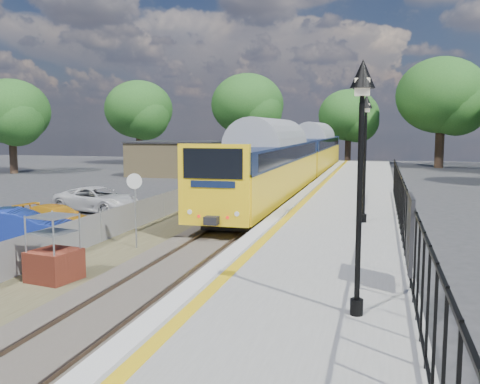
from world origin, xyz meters
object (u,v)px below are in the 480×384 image
(victorian_lamp_south, at_px, (361,129))
(victorian_lamp_north, at_px, (366,128))
(car_yellow, at_px, (57,218))
(brick_plinth, at_px, (54,250))
(car_white, at_px, (98,199))
(car_blue, at_px, (16,229))
(train, at_px, (298,155))
(speed_sign, at_px, (135,198))

(victorian_lamp_south, relative_size, victorian_lamp_north, 1.00)
(victorian_lamp_north, distance_m, car_yellow, 13.01)
(brick_plinth, xyz_separation_m, car_white, (-5.30, 11.72, -0.28))
(car_blue, height_order, car_yellow, car_blue)
(train, bearing_deg, car_yellow, -110.19)
(victorian_lamp_south, height_order, car_yellow, victorian_lamp_south)
(train, distance_m, brick_plinth, 26.23)
(victorian_lamp_south, height_order, victorian_lamp_north, same)
(car_blue, relative_size, car_white, 0.94)
(victorian_lamp_north, relative_size, car_blue, 1.05)
(victorian_lamp_south, bearing_deg, victorian_lamp_north, 91.15)
(brick_plinth, relative_size, car_white, 0.42)
(car_yellow, bearing_deg, speed_sign, -104.60)
(victorian_lamp_south, height_order, train, victorian_lamp_south)
(victorian_lamp_south, bearing_deg, brick_plinth, 159.79)
(car_white, bearing_deg, train, -17.27)
(brick_plinth, bearing_deg, car_blue, 138.46)
(victorian_lamp_north, xyz_separation_m, speed_sign, (-7.80, -2.58, -2.45))
(train, relative_size, speed_sign, 14.96)
(car_yellow, bearing_deg, car_blue, -160.48)
(car_yellow, xyz_separation_m, car_white, (-1.05, 5.16, 0.09))
(victorian_lamp_north, distance_m, car_white, 14.80)
(victorian_lamp_south, relative_size, car_white, 0.99)
(brick_plinth, bearing_deg, victorian_lamp_north, 40.07)
(victorian_lamp_south, bearing_deg, car_blue, 152.14)
(speed_sign, xyz_separation_m, car_white, (-5.71, 7.40, -1.20))
(car_yellow, height_order, car_white, car_white)
(victorian_lamp_north, height_order, train, victorian_lamp_north)
(victorian_lamp_south, relative_size, car_blue, 1.05)
(victorian_lamp_south, distance_m, car_white, 20.52)
(train, bearing_deg, victorian_lamp_north, -74.51)
(train, relative_size, brick_plinth, 21.13)
(train, height_order, speed_sign, train)
(car_blue, bearing_deg, speed_sign, -98.51)
(car_blue, xyz_separation_m, car_white, (-1.53, 8.38, -0.07))
(victorian_lamp_north, bearing_deg, car_white, 160.37)
(victorian_lamp_north, bearing_deg, car_blue, -163.45)
(victorian_lamp_south, xyz_separation_m, car_yellow, (-12.66, 9.66, -3.74))
(victorian_lamp_north, relative_size, car_yellow, 1.20)
(victorian_lamp_south, xyz_separation_m, brick_plinth, (-8.41, 3.10, -3.37))
(train, bearing_deg, car_blue, -106.41)
(speed_sign, bearing_deg, victorian_lamp_south, -53.87)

